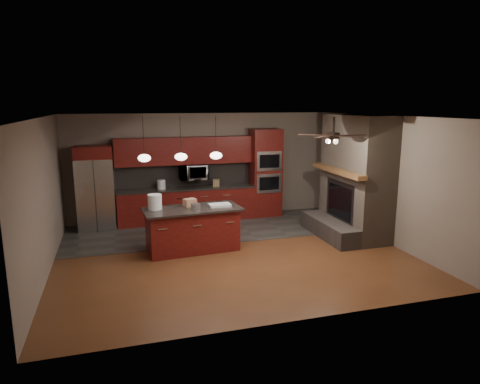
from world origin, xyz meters
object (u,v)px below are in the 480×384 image
object	(u,v)px
oven_tower	(265,173)
paint_tray	(220,205)
refrigerator	(95,188)
counter_bucket	(161,185)
paint_can	(196,207)
white_bucket	(155,202)
kitchen_island	(193,229)
cardboard_box	(190,202)
microwave	(193,172)
counter_box	(216,183)

from	to	relation	value
oven_tower	paint_tray	distance (m)	2.96
refrigerator	counter_bucket	size ratio (longest dim) A/B	8.84
oven_tower	refrigerator	bearing A→B (deg)	-179.04
paint_can	paint_tray	xyz separation A→B (m)	(0.55, 0.18, -0.04)
paint_tray	refrigerator	bearing A→B (deg)	139.83
white_bucket	paint_tray	world-z (taller)	white_bucket
white_bucket	kitchen_island	bearing A→B (deg)	-9.30
cardboard_box	counter_bucket	world-z (taller)	counter_bucket
microwave	paint_can	distance (m)	2.59
kitchen_island	cardboard_box	bearing A→B (deg)	89.70
microwave	refrigerator	world-z (taller)	refrigerator
microwave	oven_tower	bearing A→B (deg)	-1.66
refrigerator	cardboard_box	size ratio (longest dim) A/B	8.23
oven_tower	cardboard_box	distance (m)	3.25
microwave	kitchen_island	world-z (taller)	microwave
paint_can	counter_box	bearing A→B (deg)	67.43
oven_tower	microwave	distance (m)	1.98
oven_tower	paint_can	distance (m)	3.45
kitchen_island	counter_bucket	xyz separation A→B (m)	(-0.37, 2.31, 0.55)
cardboard_box	refrigerator	bearing A→B (deg)	113.74
paint_tray	counter_bucket	bearing A→B (deg)	113.51
oven_tower	paint_can	size ratio (longest dim) A/B	12.35
cardboard_box	counter_box	world-z (taller)	counter_box
microwave	kitchen_island	size ratio (longest dim) A/B	0.35
counter_box	refrigerator	bearing A→B (deg)	-167.18
oven_tower	kitchen_island	xyz separation A→B (m)	(-2.45, -2.31, -0.73)
white_bucket	paint_tray	xyz separation A→B (m)	(1.34, -0.11, -0.13)
counter_bucket	counter_box	distance (m)	1.43
refrigerator	cardboard_box	xyz separation A→B (m)	(1.96, -2.05, -0.03)
paint_tray	cardboard_box	distance (m)	0.64
refrigerator	oven_tower	bearing A→B (deg)	0.96
microwave	white_bucket	size ratio (longest dim) A/B	2.36
refrigerator	counter_bucket	distance (m)	1.60
white_bucket	microwave	bearing A→B (deg)	61.47
kitchen_island	cardboard_box	distance (m)	0.57
white_bucket	paint_can	xyz separation A→B (m)	(0.79, -0.29, -0.09)
refrigerator	kitchen_island	size ratio (longest dim) A/B	0.99
white_bucket	cardboard_box	distance (m)	0.74
kitchen_island	white_bucket	xyz separation A→B (m)	(-0.75, 0.12, 0.61)
refrigerator	counter_bucket	world-z (taller)	refrigerator
oven_tower	refrigerator	world-z (taller)	oven_tower
white_bucket	paint_can	size ratio (longest dim) A/B	1.61
microwave	counter_bucket	size ratio (longest dim) A/B	3.14
microwave	kitchen_island	bearing A→B (deg)	-101.27
oven_tower	refrigerator	distance (m)	4.43
counter_box	kitchen_island	bearing A→B (deg)	-102.72
kitchen_island	counter_bucket	distance (m)	2.41
paint_tray	counter_box	xyz separation A→B (m)	(0.46, 2.25, 0.05)
paint_tray	counter_box	size ratio (longest dim) A/B	2.40
refrigerator	paint_can	bearing A→B (deg)	-49.92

